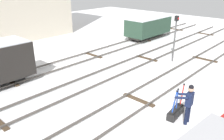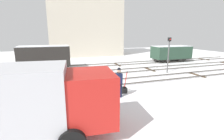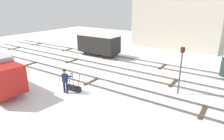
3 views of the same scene
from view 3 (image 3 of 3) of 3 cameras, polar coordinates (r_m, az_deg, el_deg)
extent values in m
plane|color=white|center=(16.77, -5.92, -3.41)|extent=(60.00, 60.00, 0.00)
cube|color=#4C4742|center=(16.22, -7.57, -3.77)|extent=(44.00, 0.07, 0.10)
cube|color=#4C4742|center=(17.23, -4.41, -2.27)|extent=(44.00, 0.07, 0.10)
cube|color=#423323|center=(23.14, -22.92, 1.58)|extent=(0.24, 1.94, 0.08)
cube|color=#423323|center=(16.75, -5.93, -3.28)|extent=(0.24, 1.94, 0.08)
cube|color=#423323|center=(13.43, 24.92, -10.97)|extent=(0.24, 1.94, 0.08)
cube|color=#4C4742|center=(18.81, -0.44, -0.36)|extent=(44.00, 0.07, 0.10)
cube|color=#4C4742|center=(19.95, 1.91, 0.77)|extent=(44.00, 0.07, 0.10)
cube|color=#423323|center=(32.27, -26.46, 5.66)|extent=(0.24, 1.94, 0.08)
cube|color=#423323|center=(23.01, -11.53, 2.63)|extent=(0.24, 1.94, 0.08)
cube|color=#423323|center=(17.11, 17.43, -3.61)|extent=(0.24, 1.94, 0.08)
cube|color=#4C4742|center=(21.85, 5.14, 2.32)|extent=(44.00, 0.07, 0.10)
cube|color=#4C4742|center=(23.08, 6.89, 3.16)|extent=(44.00, 0.07, 0.10)
cube|color=#423323|center=(34.21, -21.07, 7.03)|extent=(0.24, 1.94, 0.08)
cube|color=#423323|center=(28.81, -12.86, 5.80)|extent=(0.24, 1.94, 0.08)
cube|color=#423323|center=(24.27, -1.31, 3.85)|extent=(0.24, 1.94, 0.08)
cube|color=#423323|center=(21.14, 14.45, 0.96)|extent=(0.24, 1.94, 0.08)
cube|color=black|center=(15.26, -11.10, -5.27)|extent=(1.26, 0.46, 0.36)
cube|color=black|center=(15.17, -11.15, -4.55)|extent=(1.13, 0.29, 0.06)
cylinder|color=#1E47B7|center=(15.19, -12.16, -2.67)|extent=(0.36, 0.08, 1.02)
sphere|color=black|center=(14.92, -11.85, -0.98)|extent=(0.09, 0.09, 0.09)
cylinder|color=#1E47B7|center=(15.00, -11.33, -2.80)|extent=(0.10, 0.06, 1.05)
sphere|color=black|center=(14.83, -11.51, -0.90)|extent=(0.09, 0.09, 0.09)
cylinder|color=red|center=(14.65, -9.60, -3.26)|extent=(0.25, 0.07, 1.04)
sphere|color=black|center=(14.41, -9.42, -1.43)|extent=(0.09, 0.09, 0.09)
cylinder|color=#111831|center=(14.96, -13.73, -4.86)|extent=(0.15, 0.15, 0.89)
cylinder|color=#111831|center=(14.80, -12.99, -5.08)|extent=(0.15, 0.15, 0.89)
cube|color=#192347|center=(14.60, -13.59, -2.25)|extent=(0.40, 0.27, 0.63)
sphere|color=tan|center=(14.44, -13.73, -0.50)|extent=(0.24, 0.24, 0.24)
sphere|color=black|center=(14.41, -13.76, -0.12)|extent=(0.22, 0.22, 0.22)
cylinder|color=#192347|center=(14.90, -13.46, -1.54)|extent=(0.16, 0.60, 0.27)
cylinder|color=#192347|center=(14.63, -12.25, -1.84)|extent=(0.16, 0.60, 0.27)
cube|color=#B21E19|center=(14.84, -28.63, -2.53)|extent=(2.09, 2.27, 1.90)
cube|color=black|center=(13.93, -27.41, -2.17)|extent=(0.21, 1.78, 0.76)
cylinder|color=black|center=(16.14, -25.29, -4.40)|extent=(0.92, 0.34, 0.90)
cylinder|color=black|center=(18.94, -29.51, -1.76)|extent=(0.92, 0.34, 0.90)
cylinder|color=#4C4C4C|center=(14.73, 19.17, -1.08)|extent=(0.12, 0.12, 3.13)
cube|color=black|center=(14.26, 19.92, 5.53)|extent=(0.24, 0.24, 0.36)
sphere|color=red|center=(14.14, 19.78, 5.43)|extent=(0.14, 0.14, 0.14)
cube|color=beige|center=(31.77, 19.44, 17.58)|extent=(12.35, 7.00, 12.34)
cube|color=#2D2B28|center=(24.96, -3.85, 5.10)|extent=(4.91, 1.37, 0.20)
cube|color=black|center=(24.72, -3.91, 7.61)|extent=(5.18, 2.26, 2.03)
cube|color=silver|center=(24.54, -3.96, 10.00)|extent=(5.07, 2.17, 0.06)
cylinder|color=black|center=(25.56, -7.69, 5.18)|extent=(0.70, 0.10, 0.70)
cylinder|color=black|center=(26.47, -5.93, 5.72)|extent=(0.70, 0.10, 0.70)
cylinder|color=black|center=(23.52, -1.51, 4.15)|extent=(0.70, 0.10, 0.70)
cylinder|color=black|center=(24.51, 0.16, 4.76)|extent=(0.70, 0.10, 0.70)
camera|label=1|loc=(19.67, -40.50, 13.67)|focal=36.59mm
camera|label=2|loc=(13.89, -53.37, 0.72)|focal=26.07mm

